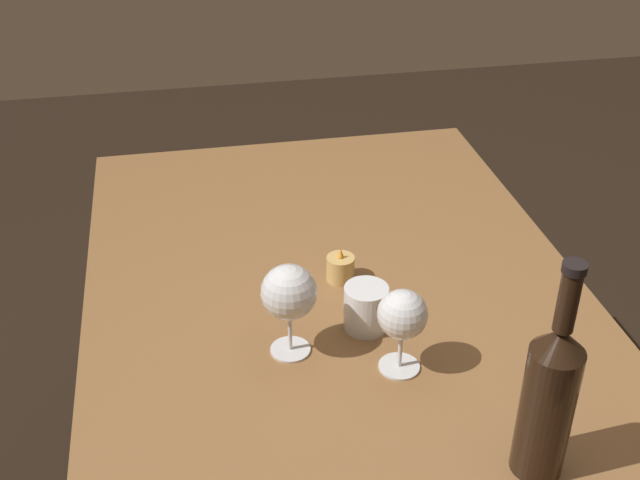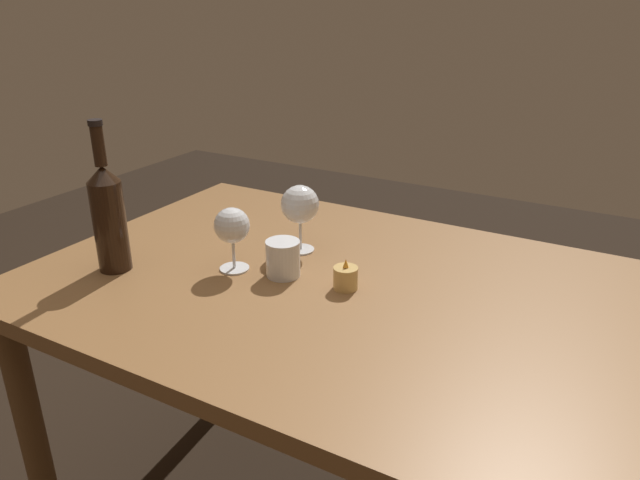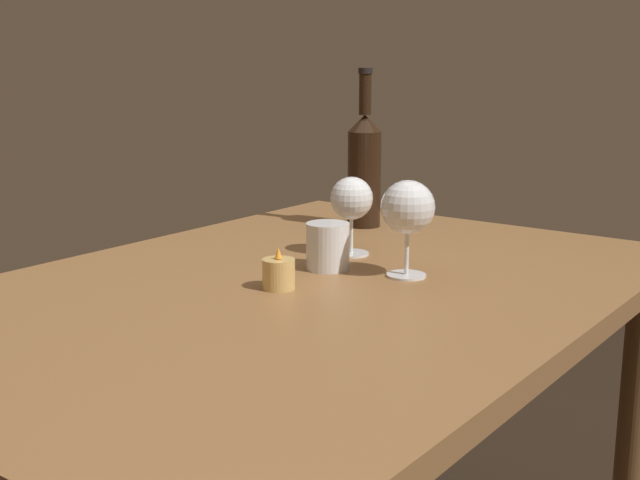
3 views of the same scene
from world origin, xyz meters
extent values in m
cube|color=olive|center=(0.00, 0.00, 0.72)|extent=(1.30, 0.90, 0.04)
cylinder|color=brown|center=(0.58, -0.38, 0.35)|extent=(0.06, 0.06, 0.70)
cylinder|color=brown|center=(0.58, 0.38, 0.35)|extent=(0.06, 0.06, 0.70)
cylinder|color=white|center=(-0.22, -0.05, 0.74)|extent=(0.07, 0.07, 0.00)
cylinder|color=white|center=(-0.22, -0.05, 0.78)|extent=(0.01, 0.01, 0.07)
sphere|color=white|center=(-0.22, -0.05, 0.85)|extent=(0.08, 0.08, 0.08)
cylinder|color=#42070F|center=(-0.22, -0.05, 0.84)|extent=(0.06, 0.06, 0.02)
cylinder|color=white|center=(-0.14, 0.11, 0.74)|extent=(0.07, 0.07, 0.00)
cylinder|color=white|center=(-0.14, 0.11, 0.78)|extent=(0.01, 0.01, 0.08)
sphere|color=white|center=(-0.14, 0.11, 0.86)|extent=(0.09, 0.09, 0.09)
cylinder|color=#42070F|center=(-0.14, 0.11, 0.85)|extent=(0.07, 0.07, 0.03)
cylinder|color=black|center=(-0.45, -0.18, 0.84)|extent=(0.07, 0.07, 0.20)
cone|color=black|center=(-0.45, -0.18, 0.96)|extent=(0.07, 0.07, 0.03)
cylinder|color=black|center=(-0.45, -0.18, 1.02)|extent=(0.03, 0.03, 0.08)
cylinder|color=black|center=(-0.45, -0.18, 1.07)|extent=(0.03, 0.03, 0.01)
cylinder|color=white|center=(-0.11, -0.02, 0.78)|extent=(0.07, 0.07, 0.08)
cylinder|color=silver|center=(-0.11, -0.02, 0.76)|extent=(0.06, 0.06, 0.03)
cylinder|color=#DBB266|center=(0.04, -0.01, 0.76)|extent=(0.05, 0.05, 0.05)
cylinder|color=white|center=(0.04, -0.01, 0.76)|extent=(0.04, 0.04, 0.03)
cone|color=#F99E2D|center=(0.04, -0.01, 0.80)|extent=(0.01, 0.01, 0.02)
camera|label=1|loc=(-1.16, 0.26, 1.59)|focal=45.33mm
camera|label=2|loc=(0.54, -1.00, 1.31)|focal=33.30mm
camera|label=3|loc=(1.02, 0.80, 1.10)|focal=46.95mm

